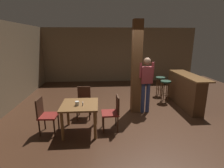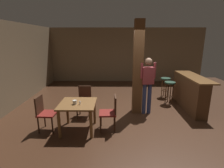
# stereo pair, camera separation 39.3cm
# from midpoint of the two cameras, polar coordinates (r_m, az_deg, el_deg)

# --- Properties ---
(ground_plane) EXTENTS (10.80, 10.80, 0.00)m
(ground_plane) POSITION_cam_midpoint_polar(r_m,az_deg,el_deg) (5.40, 9.87, -10.38)
(ground_plane) COLOR #382114
(wall_back) EXTENTS (8.00, 0.10, 2.80)m
(wall_back) POSITION_cam_midpoint_polar(r_m,az_deg,el_deg) (9.40, 5.93, 9.34)
(wall_back) COLOR #756047
(wall_back) RESTS_ON ground_plane
(pillar) EXTENTS (0.28, 0.28, 2.80)m
(pillar) POSITION_cam_midpoint_polar(r_m,az_deg,el_deg) (5.32, 10.57, 5.06)
(pillar) COLOR brown
(pillar) RESTS_ON ground_plane
(dining_table) EXTENTS (0.88, 0.88, 0.73)m
(dining_table) POSITION_cam_midpoint_polar(r_m,az_deg,el_deg) (4.40, -8.59, -7.79)
(dining_table) COLOR brown
(dining_table) RESTS_ON ground_plane
(chair_east) EXTENTS (0.44, 0.44, 0.89)m
(chair_east) POSITION_cam_midpoint_polar(r_m,az_deg,el_deg) (4.42, 2.12, -8.82)
(chair_east) COLOR maroon
(chair_east) RESTS_ON ground_plane
(chair_north) EXTENTS (0.43, 0.43, 0.89)m
(chair_north) POSITION_cam_midpoint_polar(r_m,az_deg,el_deg) (5.22, -6.87, -5.13)
(chair_north) COLOR maroon
(chair_north) RESTS_ON ground_plane
(chair_west) EXTENTS (0.44, 0.44, 0.89)m
(chair_west) POSITION_cam_midpoint_polar(r_m,az_deg,el_deg) (4.63, -18.97, -8.53)
(chair_west) COLOR maroon
(chair_west) RESTS_ON ground_plane
(napkin_cup) EXTENTS (0.10, 0.10, 0.10)m
(napkin_cup) POSITION_cam_midpoint_polar(r_m,az_deg,el_deg) (4.27, -9.51, -5.93)
(napkin_cup) COLOR beige
(napkin_cup) RESTS_ON dining_table
(salt_shaker) EXTENTS (0.03, 0.03, 0.08)m
(salt_shaker) POSITION_cam_midpoint_polar(r_m,az_deg,el_deg) (4.23, -7.79, -6.16)
(salt_shaker) COLOR silver
(salt_shaker) RESTS_ON dining_table
(standing_person) EXTENTS (0.47, 0.24, 1.72)m
(standing_person) POSITION_cam_midpoint_polar(r_m,az_deg,el_deg) (5.36, 13.62, 0.62)
(standing_person) COLOR maroon
(standing_person) RESTS_ON ground_plane
(bar_counter) EXTENTS (0.56, 2.00, 1.08)m
(bar_counter) POSITION_cam_midpoint_polar(r_m,az_deg,el_deg) (6.39, 25.48, -2.35)
(bar_counter) COLOR brown
(bar_counter) RESTS_ON ground_plane
(bar_stool_near) EXTENTS (0.37, 0.37, 0.78)m
(bar_stool_near) POSITION_cam_midpoint_polar(r_m,az_deg,el_deg) (6.57, 19.97, -0.98)
(bar_stool_near) COLOR #1E3828
(bar_stool_near) RESTS_ON ground_plane
(bar_stool_mid) EXTENTS (0.37, 0.37, 0.76)m
(bar_stool_mid) POSITION_cam_midpoint_polar(r_m,az_deg,el_deg) (7.25, 18.53, 0.45)
(bar_stool_mid) COLOR #1E3828
(bar_stool_mid) RESTS_ON ground_plane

